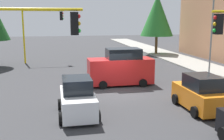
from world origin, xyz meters
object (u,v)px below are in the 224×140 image
object	(u,v)px
traffic_signal_far_right	(40,25)
car_white	(77,99)
delivery_van_red	(121,68)
car_green	(128,58)
car_orange	(201,94)
traffic_signal_near_right	(18,45)
tree_roadside_far	(157,15)
street_lamp_curbside	(215,26)

from	to	relation	value
traffic_signal_far_right	car_white	bearing A→B (deg)	8.17
delivery_van_red	car_green	distance (m)	7.95
delivery_van_red	car_orange	world-z (taller)	delivery_van_red
traffic_signal_near_right	traffic_signal_far_right	bearing A→B (deg)	-179.81
traffic_signal_far_right	car_white	distance (m)	18.44
tree_roadside_far	car_green	distance (m)	11.46
street_lamp_curbside	car_white	distance (m)	14.90
traffic_signal_far_right	car_orange	xyz separation A→B (m)	(18.48, 9.30, -3.29)
delivery_van_red	car_white	size ratio (longest dim) A/B	1.31
traffic_signal_near_right	car_white	distance (m)	4.42
traffic_signal_near_right	tree_roadside_far	distance (m)	28.43
traffic_signal_near_right	tree_roadside_far	bearing A→B (deg)	147.70
tree_roadside_far	car_green	world-z (taller)	tree_roadside_far
delivery_van_red	car_orange	distance (m)	7.14
tree_roadside_far	delivery_van_red	xyz separation A→B (m)	(16.00, -8.90, -4.04)
delivery_van_red	car_orange	xyz separation A→B (m)	(6.48, 2.96, -0.39)
car_orange	delivery_van_red	bearing A→B (deg)	-155.43
delivery_van_red	car_orange	size ratio (longest dim) A/B	1.29
traffic_signal_near_right	car_orange	xyz separation A→B (m)	(-1.52, 9.24, -3.01)
car_green	delivery_van_red	bearing A→B (deg)	-19.32
traffic_signal_far_right	car_white	size ratio (longest dim) A/B	1.63
car_green	car_orange	size ratio (longest dim) A/B	1.01
car_white	tree_roadside_far	bearing A→B (deg)	150.04
tree_roadside_far	car_green	size ratio (longest dim) A/B	2.15
street_lamp_curbside	delivery_van_red	world-z (taller)	street_lamp_curbside
street_lamp_curbside	tree_roadside_far	size ratio (longest dim) A/B	0.86
traffic_signal_near_right	car_orange	world-z (taller)	traffic_signal_near_right
tree_roadside_far	car_white	size ratio (longest dim) A/B	2.22
traffic_signal_near_right	car_orange	size ratio (longest dim) A/B	1.48
car_green	car_white	world-z (taller)	same
car_green	car_white	bearing A→B (deg)	-25.40
traffic_signal_far_right	street_lamp_curbside	world-z (taller)	street_lamp_curbside
traffic_signal_far_right	delivery_van_red	distance (m)	13.88
traffic_signal_near_right	delivery_van_red	distance (m)	10.50
traffic_signal_near_right	car_green	size ratio (longest dim) A/B	1.46
car_green	car_white	size ratio (longest dim) A/B	1.03
car_green	car_orange	world-z (taller)	same
delivery_van_red	traffic_signal_near_right	bearing A→B (deg)	-38.10
street_lamp_curbside	traffic_signal_near_right	bearing A→B (deg)	-57.13
delivery_van_red	car_green	bearing A→B (deg)	160.68
car_white	street_lamp_curbside	bearing A→B (deg)	121.49
traffic_signal_far_right	car_orange	size ratio (longest dim) A/B	1.59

